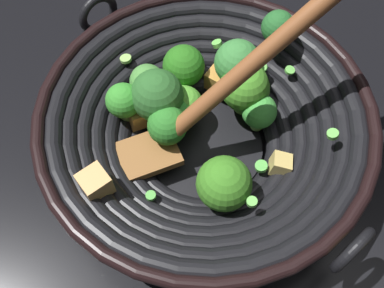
% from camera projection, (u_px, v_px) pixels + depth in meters
% --- Properties ---
extents(ground_plane, '(4.00, 4.00, 0.00)m').
position_uv_depth(ground_plane, '(204.00, 150.00, 0.54)').
color(ground_plane, black).
extents(wok, '(0.37, 0.40, 0.23)m').
position_uv_depth(wok, '(205.00, 123.00, 0.49)').
color(wok, black).
rests_on(wok, ground).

